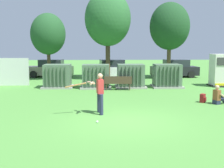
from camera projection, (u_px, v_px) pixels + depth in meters
name	position (u px, v px, depth m)	size (l,w,h in m)	color
ground_plane	(126.00, 122.00, 11.06)	(96.00, 96.00, 0.00)	#51933D
transformer_west	(58.00, 76.00, 19.92)	(2.10, 1.70, 1.62)	#9E9B93
transformer_mid_west	(96.00, 77.00, 19.79)	(2.10, 1.70, 1.62)	#9E9B93
transformer_mid_east	(131.00, 76.00, 20.02)	(2.10, 1.70, 1.62)	#9E9B93
transformer_east	(167.00, 76.00, 20.11)	(2.10, 1.70, 1.62)	#9E9B93
generator_enclosure	(221.00, 70.00, 20.64)	(1.60, 1.40, 2.30)	#262626
park_bench	(118.00, 82.00, 18.84)	(1.83, 0.55, 0.92)	#4C3828
batter	(99.00, 91.00, 12.26)	(1.61, 0.75, 1.74)	#282D4C
sports_ball	(97.00, 122.00, 10.89)	(0.09, 0.09, 0.09)	white
seated_spectator	(218.00, 97.00, 14.40)	(0.78, 0.64, 0.96)	#282D4C
backpack	(203.00, 98.00, 14.80)	(0.37, 0.38, 0.44)	maroon
tree_left	(48.00, 34.00, 24.35)	(2.94, 2.94, 5.62)	#4C3828
tree_center_left	(108.00, 19.00, 24.60)	(3.93, 3.93, 7.51)	#4C3828
tree_center_right	(170.00, 26.00, 25.15)	(3.47, 3.47, 6.64)	brown
parked_car_left_of_center	(50.00, 69.00, 26.79)	(4.31, 2.14, 1.62)	gray
parked_car_right_of_center	(111.00, 69.00, 26.51)	(4.40, 2.37, 1.62)	silver
parked_car_rightmost	(175.00, 69.00, 26.63)	(4.32, 2.17, 1.62)	black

